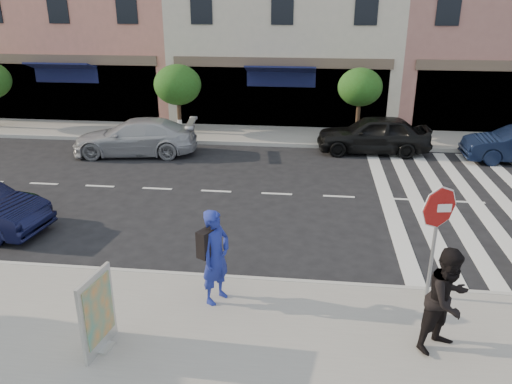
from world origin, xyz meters
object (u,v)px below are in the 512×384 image
stop_sign (438,218)px  car_far_left (135,137)px  poster_board (98,314)px  photographer (216,257)px  walker (448,300)px  car_far_mid (373,134)px

stop_sign → car_far_left: stop_sign is taller
stop_sign → poster_board: bearing=-168.4°
stop_sign → photographer: (-4.30, -0.58, -0.80)m
walker → photographer: bearing=127.4°
photographer → poster_board: bearing=164.1°
stop_sign → car_far_mid: size_ratio=0.55×
walker → poster_board: 6.02m
poster_board → car_far_left: size_ratio=0.30×
stop_sign → walker: 1.79m
walker → car_far_mid: (0.01, 12.52, -0.35)m
walker → poster_board: walker is taller
walker → poster_board: bearing=147.9°
walker → car_far_mid: size_ratio=0.43×
poster_board → car_far_left: bearing=115.6°
car_far_left → photographer: bearing=20.0°
walker → car_far_left: bearing=91.2°
photographer → walker: 4.35m
photographer → walker: bearing=-74.7°
stop_sign → photographer: 4.42m
photographer → car_far_mid: size_ratio=0.44×
poster_board → car_far_left: (-3.56, 11.90, -0.15)m
stop_sign → walker: (-0.07, -1.58, -0.83)m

